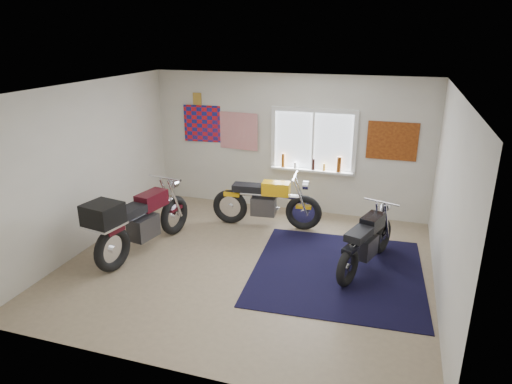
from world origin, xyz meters
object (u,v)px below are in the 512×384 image
(yellow_triumph, at_px, (266,203))
(maroon_tourer, at_px, (137,221))
(navy_rug, at_px, (337,271))
(black_chrome_bike, at_px, (366,243))

(yellow_triumph, bearing_deg, maroon_tourer, -138.47)
(yellow_triumph, relative_size, maroon_tourer, 0.93)
(navy_rug, height_order, maroon_tourer, maroon_tourer)
(navy_rug, bearing_deg, yellow_triumph, 139.12)
(maroon_tourer, bearing_deg, yellow_triumph, -33.28)
(navy_rug, distance_m, maroon_tourer, 3.23)
(black_chrome_bike, relative_size, maroon_tourer, 0.81)
(yellow_triumph, height_order, maroon_tourer, maroon_tourer)
(yellow_triumph, distance_m, black_chrome_bike, 2.18)
(black_chrome_bike, distance_m, maroon_tourer, 3.59)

